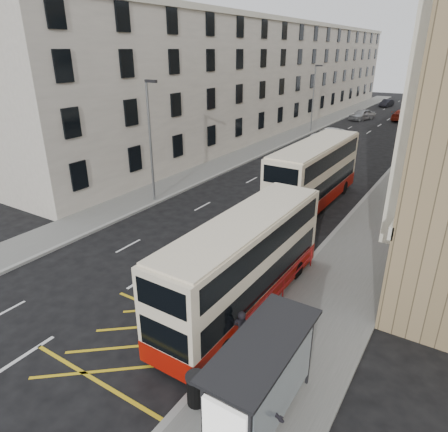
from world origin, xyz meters
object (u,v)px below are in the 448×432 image
Objects in this scene: litter_bin at (196,389)px; pedestrian_far at (282,358)px; double_decker_front at (244,263)px; car_red at (404,115)px; pedestrian_near at (242,331)px; white_van at (329,135)px; car_silver at (362,115)px; car_dark at (387,103)px; street_lamp_far at (314,95)px; street_lamp_near at (151,136)px; double_decker_rear at (314,174)px; bus_shelter at (261,374)px; pedestrian_mid at (266,422)px.

pedestrian_far reaches higher than litter_bin.
car_red is at bearing 93.78° from double_decker_front.
white_van is at bearing -87.74° from pedestrian_near.
car_silver is 1.16× the size of car_dark.
car_silver is at bearing 104.07° from white_van.
pedestrian_far is at bearing -62.65° from white_van.
pedestrian_far is (14.39, -40.34, -3.69)m from street_lamp_far.
double_decker_rear is at bearing 28.74° from street_lamp_near.
pedestrian_mid is (0.39, -0.43, -1.03)m from bus_shelter.
double_decker_rear is at bearing 75.52° from pedestrian_mid.
car_dark is (-0.06, 17.72, -0.13)m from car_silver.
car_red is (-6.71, 58.72, -0.30)m from pedestrian_mid.
street_lamp_near is 43.41m from car_silver.
bus_shelter is at bearing -73.22° from double_decker_rear.
white_van is at bearing 105.92° from bus_shelter.
car_dark is (-8.44, 68.23, -1.33)m from double_decker_front.
litter_bin is 74.08m from car_dark.
litter_bin is 56.55m from car_silver.
car_silver is (-8.38, 50.51, -1.20)m from double_decker_front.
double_decker_rear is (-5.15, 17.62, 0.06)m from bus_shelter.
litter_bin is (-1.99, -0.18, -1.45)m from bus_shelter.
double_decker_front is (-3.34, 5.02, -0.14)m from bus_shelter.
pedestrian_near is 36.34m from white_van.
street_lamp_far is at bearing 111.55° from double_decker_rear.
double_decker_rear reaches higher than car_red.
car_silver is at bearing -40.38° from pedestrian_far.
street_lamp_far is 39.15m from double_decker_front.
bus_shelter is 1.05× the size of car_dark.
pedestrian_far is (-0.69, 2.48, -0.16)m from pedestrian_mid.
pedestrian_far is at bearing 52.84° from litter_bin.
street_lamp_near is 18.30m from litter_bin.
white_van is 35.52m from car_dark.
bus_shelter is at bearing 135.87° from pedestrian_far.
pedestrian_near reaches higher than white_van.
white_van is 1.01× the size of car_red.
car_dark is at bearing -93.84° from pedestrian_near.
pedestrian_near reaches higher than litter_bin.
pedestrian_near is (-1.99, 2.48, -1.17)m from bus_shelter.
street_lamp_near is at bearing 139.86° from bus_shelter.
car_dark is (-11.78, 73.25, -1.47)m from bus_shelter.
pedestrian_mid is 59.11m from car_red.
double_decker_rear reaches higher than car_dark.
street_lamp_near is at bearing 87.86° from car_red.
white_van is (-7.42, 32.73, -1.22)m from double_decker_front.
white_van is 21.03m from car_red.
litter_bin is at bearing -174.83° from bus_shelter.
double_decker_front is 51.21m from car_silver.
pedestrian_near is 53.93m from car_silver.
double_decker_front is 4.38m from pedestrian_far.
litter_bin is 0.65× the size of pedestrian_far.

